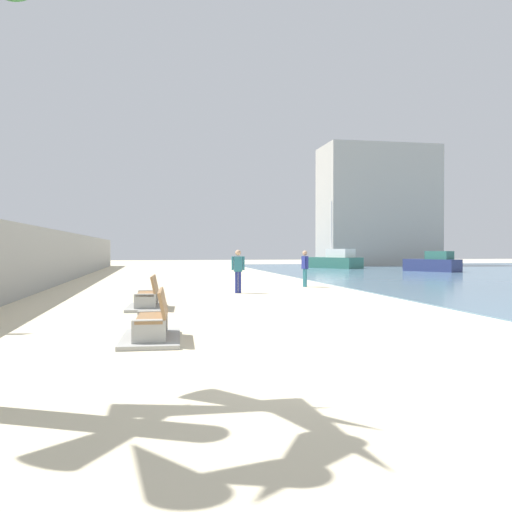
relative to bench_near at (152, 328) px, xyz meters
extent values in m
plane|color=beige|center=(2.51, 15.51, -0.23)|extent=(120.00, 120.00, 0.00)
cube|color=#9E9E99|center=(-4.99, 15.51, 1.11)|extent=(0.80, 64.00, 2.68)
cube|color=#9E9E99|center=(-0.06, -0.70, 0.01)|extent=(0.61, 0.23, 0.50)
cube|color=#9E9E99|center=(0.00, 0.70, 0.01)|extent=(0.61, 0.23, 0.50)
cube|color=#997047|center=(-0.03, 0.00, 0.22)|extent=(0.57, 1.62, 0.06)
cube|color=#997047|center=(0.20, -0.01, 0.50)|extent=(0.23, 1.61, 0.50)
cube|color=#9E9E99|center=(-0.03, 0.00, -0.19)|extent=(1.19, 2.15, 0.08)
cube|color=#9E9E99|center=(-0.24, 4.96, 0.01)|extent=(0.61, 0.23, 0.50)
cube|color=#9E9E99|center=(-0.16, 6.36, 0.01)|extent=(0.61, 0.23, 0.50)
cube|color=#997047|center=(-0.20, 5.66, 0.22)|extent=(0.59, 1.63, 0.06)
cube|color=#997047|center=(0.03, 5.64, 0.50)|extent=(0.25, 1.61, 0.50)
cube|color=#9E9E99|center=(-0.20, 5.66, -0.19)|extent=(1.22, 2.16, 0.08)
cylinder|color=teal|center=(6.90, 13.52, 0.19)|extent=(0.12, 0.12, 0.84)
cylinder|color=teal|center=(6.87, 13.65, 0.19)|extent=(0.12, 0.12, 0.84)
cube|color=navy|center=(6.88, 13.58, 0.90)|extent=(0.26, 0.36, 0.59)
sphere|color=tan|center=(6.88, 13.58, 1.34)|extent=(0.23, 0.23, 0.23)
cylinder|color=navy|center=(6.95, 13.37, 0.93)|extent=(0.09, 0.09, 0.53)
cylinder|color=navy|center=(6.82, 13.79, 0.93)|extent=(0.09, 0.09, 0.53)
cylinder|color=navy|center=(3.36, 10.68, 0.20)|extent=(0.12, 0.12, 0.86)
cylinder|color=navy|center=(3.23, 10.68, 0.20)|extent=(0.12, 0.12, 0.86)
cube|color=teal|center=(3.30, 10.68, 0.93)|extent=(0.32, 0.19, 0.61)
sphere|color=tan|center=(3.30, 10.68, 1.38)|extent=(0.23, 0.23, 0.23)
cylinder|color=teal|center=(3.52, 10.67, 0.96)|extent=(0.09, 0.09, 0.55)
cylinder|color=teal|center=(3.08, 10.69, 0.96)|extent=(0.09, 0.09, 0.55)
cube|color=#337060|center=(15.91, 35.91, 0.29)|extent=(4.58, 5.35, 0.97)
cube|color=white|center=(16.33, 35.29, 1.16)|extent=(2.49, 2.67, 0.77)
cylinder|color=silver|center=(15.78, 36.12, 3.33)|extent=(0.12, 0.12, 5.10)
cube|color=navy|center=(21.01, 27.63, 0.28)|extent=(3.48, 4.43, 0.94)
cube|color=#337060|center=(21.32, 27.09, 1.06)|extent=(1.89, 2.16, 0.63)
cube|color=#ADAAA3|center=(23.42, 43.51, 6.09)|extent=(12.00, 6.00, 12.66)
camera|label=1|loc=(0.06, -10.48, 1.53)|focal=37.66mm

